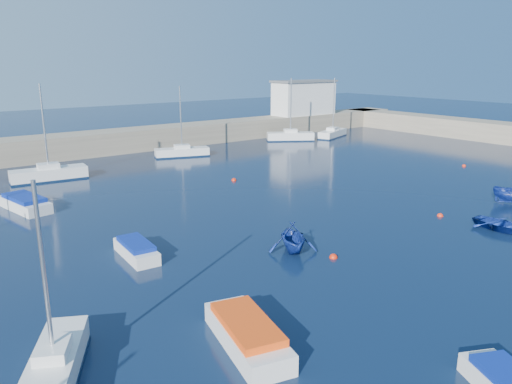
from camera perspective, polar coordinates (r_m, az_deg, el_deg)
ground at (r=28.94m, az=23.99°, el=-8.37°), size 220.00×220.00×0.00m
back_wall at (r=63.60m, az=-14.97°, el=5.70°), size 96.00×4.50×2.60m
right_arm at (r=81.60m, az=19.55°, el=7.24°), size 4.50×32.00×2.60m
harbor_office at (r=79.54m, az=5.48°, el=10.59°), size 10.00×4.00×5.00m
sailboat_1 at (r=19.45m, az=-22.02°, el=-17.96°), size 3.82×5.43×7.15m
sailboat_5 at (r=50.01m, az=-22.57°, el=1.95°), size 6.82×2.56×8.81m
sailboat_6 at (r=58.62m, az=-8.45°, el=4.57°), size 6.37×3.57×8.06m
sailboat_7 at (r=69.96m, az=3.95°, el=6.40°), size 6.38×5.00×8.55m
sailboat_8 at (r=73.85m, az=8.74°, el=6.65°), size 6.65×4.00×8.44m
motorboat_0 at (r=20.01m, az=-1.03°, el=-15.90°), size 2.92×5.34×1.13m
motorboat_1 at (r=29.04m, az=-13.53°, el=-6.43°), size 1.64×3.98×0.95m
motorboat_2 at (r=40.91m, az=-24.92°, el=-1.15°), size 2.76×5.45×1.07m
dinghy_center at (r=36.42m, az=26.23°, el=-3.36°), size 2.61×3.62×0.74m
dinghy_left at (r=29.04m, az=4.20°, el=-5.17°), size 4.11×4.26×1.73m
buoy_0 at (r=28.65m, az=8.84°, el=-7.44°), size 0.48×0.48×0.48m
buoy_1 at (r=38.02m, az=20.29°, el=-2.61°), size 0.45×0.45×0.45m
buoy_3 at (r=46.30m, az=-2.53°, el=1.31°), size 0.48×0.48×0.48m
buoy_4 at (r=57.02m, az=22.67°, el=2.73°), size 0.42×0.42×0.42m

